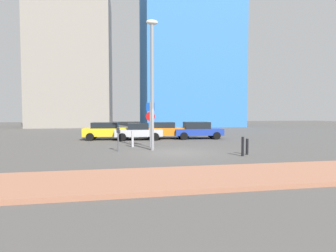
{
  "coord_description": "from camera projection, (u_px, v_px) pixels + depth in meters",
  "views": [
    {
      "loc": [
        -3.07,
        -14.21,
        2.19
      ],
      "look_at": [
        0.06,
        3.01,
        1.37
      ],
      "focal_mm": 27.62,
      "sensor_mm": 36.0,
      "label": 1
    }
  ],
  "objects": [
    {
      "name": "parking_sign_post",
      "position": [
        150.0,
        119.0,
        16.9
      ],
      "size": [
        0.58,
        0.2,
        2.95
      ],
      "color": "gray",
      "rests_on": "ground"
    },
    {
      "name": "parked_car_blue",
      "position": [
        198.0,
        130.0,
        22.77
      ],
      "size": [
        4.3,
        2.16,
        1.48
      ],
      "color": "#1E389E",
      "rests_on": "ground"
    },
    {
      "name": "sidewalk_brick",
      "position": [
        214.0,
        177.0,
        8.71
      ],
      "size": [
        40.0,
        3.1,
        0.14
      ],
      "primitive_type": "cube",
      "color": "#9E664C",
      "rests_on": "ground"
    },
    {
      "name": "building_under_construction",
      "position": [
        75.0,
        61.0,
        46.07
      ],
      "size": [
        12.53,
        15.14,
        23.39
      ],
      "primitive_type": "cube",
      "color": "gray",
      "rests_on": "ground"
    },
    {
      "name": "traffic_bollard_mid",
      "position": [
        247.0,
        147.0,
        13.87
      ],
      "size": [
        0.15,
        0.15,
        0.86
      ],
      "primitive_type": "cylinder",
      "color": "black",
      "rests_on": "ground"
    },
    {
      "name": "parked_car_yellow",
      "position": [
        108.0,
        131.0,
        21.96
      ],
      "size": [
        4.23,
        2.2,
        1.47
      ],
      "color": "gold",
      "rests_on": "ground"
    },
    {
      "name": "ground_plane",
      "position": [
        176.0,
        153.0,
        14.62
      ],
      "size": [
        120.0,
        120.0,
        0.0
      ],
      "primitive_type": "plane",
      "color": "#4C4947"
    },
    {
      "name": "parking_meter",
      "position": [
        118.0,
        136.0,
        15.06
      ],
      "size": [
        0.18,
        0.14,
        1.38
      ],
      "color": "#4C4C51",
      "rests_on": "ground"
    },
    {
      "name": "building_colorful_midrise",
      "position": [
        187.0,
        45.0,
        48.2
      ],
      "size": [
        16.51,
        15.77,
        30.21
      ],
      "primitive_type": "cube",
      "color": "#3372BF",
      "rests_on": "ground"
    },
    {
      "name": "parked_car_orange",
      "position": [
        167.0,
        130.0,
        22.8
      ],
      "size": [
        4.29,
        2.28,
        1.46
      ],
      "color": "orange",
      "rests_on": "ground"
    },
    {
      "name": "traffic_bollard_near",
      "position": [
        133.0,
        139.0,
        17.03
      ],
      "size": [
        0.15,
        0.15,
        1.08
      ],
      "primitive_type": "cylinder",
      "color": "#B7B7BC",
      "rests_on": "ground"
    },
    {
      "name": "parked_car_silver",
      "position": [
        138.0,
        131.0,
        21.81
      ],
      "size": [
        4.0,
        2.07,
        1.41
      ],
      "color": "#B7BABF",
      "rests_on": "ground"
    },
    {
      "name": "traffic_bollard_far",
      "position": [
        243.0,
        146.0,
        13.4
      ],
      "size": [
        0.14,
        0.14,
        1.0
      ],
      "primitive_type": "cylinder",
      "color": "black",
      "rests_on": "ground"
    },
    {
      "name": "street_lamp",
      "position": [
        152.0,
        75.0,
        15.39
      ],
      "size": [
        0.7,
        0.36,
        7.75
      ],
      "color": "gray",
      "rests_on": "ground"
    }
  ]
}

